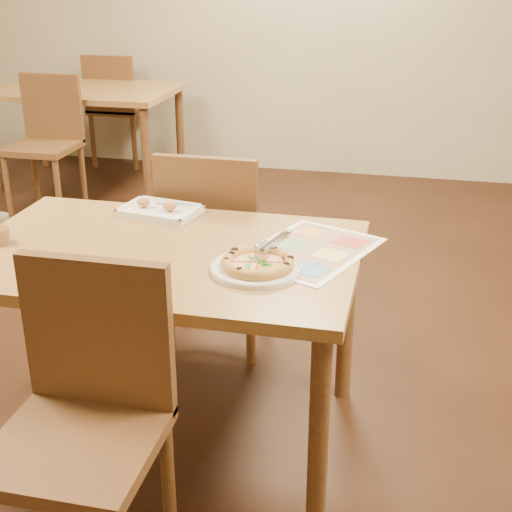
% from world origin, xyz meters
% --- Properties ---
extents(room, '(7.00, 7.00, 7.00)m').
position_xyz_m(room, '(0.00, 0.00, 1.35)').
color(room, black).
rests_on(room, ground).
extents(dining_table, '(1.30, 0.85, 0.72)m').
position_xyz_m(dining_table, '(0.00, 0.00, 0.63)').
color(dining_table, '#A57442').
rests_on(dining_table, ground).
extents(chair_near, '(0.42, 0.42, 0.47)m').
position_xyz_m(chair_near, '(0.00, -0.60, 0.57)').
color(chair_near, brown).
rests_on(chair_near, ground).
extents(chair_far, '(0.42, 0.42, 0.47)m').
position_xyz_m(chair_far, '(-0.00, 0.60, 0.57)').
color(chair_far, brown).
rests_on(chair_far, ground).
extents(bg_table, '(1.30, 0.85, 0.72)m').
position_xyz_m(bg_table, '(-1.60, 2.80, 0.63)').
color(bg_table, '#A57442').
rests_on(bg_table, ground).
extents(bg_chair_near, '(0.42, 0.42, 0.47)m').
position_xyz_m(bg_chair_near, '(-1.60, 2.20, 0.57)').
color(bg_chair_near, brown).
rests_on(bg_chair_near, ground).
extents(bg_chair_far, '(0.42, 0.42, 0.47)m').
position_xyz_m(bg_chair_far, '(-1.60, 3.30, 0.57)').
color(bg_chair_far, brown).
rests_on(bg_chair_far, ground).
extents(plate, '(0.36, 0.36, 0.02)m').
position_xyz_m(plate, '(0.34, -0.10, 0.73)').
color(plate, silver).
rests_on(plate, dining_table).
extents(pizza, '(0.23, 0.23, 0.03)m').
position_xyz_m(pizza, '(0.35, -0.10, 0.75)').
color(pizza, gold).
rests_on(pizza, plate).
extents(pizza_cutter, '(0.09, 0.11, 0.08)m').
position_xyz_m(pizza_cutter, '(0.38, -0.07, 0.80)').
color(pizza_cutter, silver).
rests_on(pizza_cutter, pizza).
extents(appetizer_tray, '(0.31, 0.24, 0.05)m').
position_xyz_m(appetizer_tray, '(-0.13, 0.33, 0.73)').
color(appetizer_tray, white).
rests_on(appetizer_tray, dining_table).
extents(menu, '(0.49, 0.57, 0.00)m').
position_xyz_m(menu, '(0.48, 0.10, 0.72)').
color(menu, white).
rests_on(menu, dining_table).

